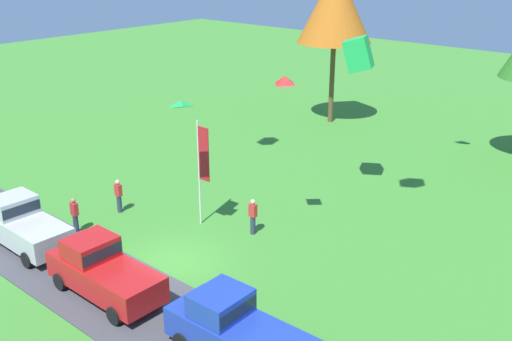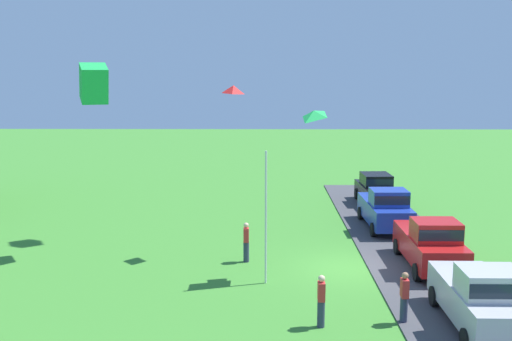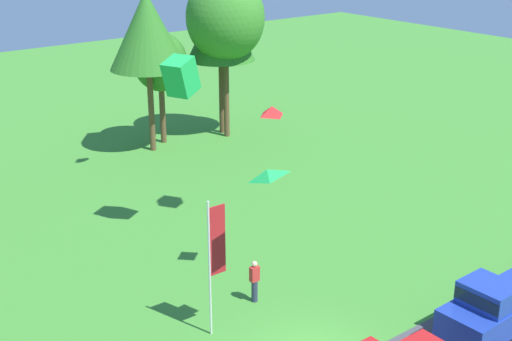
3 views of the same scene
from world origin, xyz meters
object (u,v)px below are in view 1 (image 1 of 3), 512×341
person_beside_suv (119,196)px  car_pickup_mid_row (102,269)px  car_pickup_near_entrance (235,329)px  person_on_lawn (75,215)px  kite_diamond_near_flag (285,80)px  kite_diamond_mid_center (181,104)px  flag_banner (202,161)px  car_pickup_far_end (22,223)px  person_watching_sky (253,216)px  tree_center_back (335,5)px  kite_box_topmost (358,54)px

person_beside_suv → car_pickup_mid_row: bearing=-41.5°
car_pickup_near_entrance → person_beside_suv: (-11.89, 4.41, -0.23)m
person_on_lawn → kite_diamond_near_flag: 11.39m
kite_diamond_mid_center → car_pickup_near_entrance: bearing=-32.0°
car_pickup_mid_row → kite_diamond_mid_center: 7.22m
flag_banner → kite_diamond_near_flag: size_ratio=6.71×
kite_diamond_mid_center → kite_diamond_near_flag: bearing=48.8°
car_pickup_far_end → car_pickup_mid_row: bearing=-0.6°
person_watching_sky → kite_diamond_mid_center: 6.30m
flag_banner → person_watching_sky: bearing=19.1°
car_pickup_far_end → car_pickup_mid_row: same height
car_pickup_far_end → tree_center_back: size_ratio=0.45×
person_watching_sky → car_pickup_far_end: bearing=-132.3°
car_pickup_near_entrance → flag_banner: flag_banner is taller
person_watching_sky → person_on_lawn: bearing=-140.1°
tree_center_back → flag_banner: size_ratio=2.17×
kite_diamond_near_flag → person_on_lawn: bearing=-142.3°
kite_diamond_near_flag → kite_box_topmost: kite_box_topmost is taller
person_on_lawn → car_pickup_near_entrance: bearing=-8.5°
person_watching_sky → tree_center_back: tree_center_back is taller
car_pickup_mid_row → person_watching_sky: (0.91, 7.52, -0.23)m
person_beside_suv → flag_banner: bearing=22.4°
flag_banner → kite_diamond_near_flag: bearing=20.9°
car_pickup_far_end → kite_box_topmost: bearing=60.6°
car_pickup_far_end → flag_banner: (4.44, 6.65, 2.12)m
car_pickup_far_end → kite_diamond_mid_center: 8.86m
person_watching_sky → person_beside_suv: bearing=-158.8°
car_pickup_far_end → tree_center_back: bearing=92.2°
person_on_lawn → flag_banner: (3.88, 4.40, 2.35)m
car_pickup_mid_row → flag_banner: size_ratio=0.98×
person_on_lawn → car_pickup_mid_row: bearing=-23.4°
car_pickup_near_entrance → person_beside_suv: bearing=159.6°
tree_center_back → car_pickup_near_entrance: bearing=-61.9°
kite_diamond_near_flag → kite_diamond_mid_center: 4.34m
car_pickup_near_entrance → person_on_lawn: bearing=171.5°
person_on_lawn → kite_diamond_near_flag: bearing=37.7°
car_pickup_mid_row → tree_center_back: tree_center_back is taller
car_pickup_mid_row → car_pickup_near_entrance: 6.28m
car_pickup_mid_row → person_beside_suv: (-5.63, 4.98, -0.23)m
person_beside_suv → person_watching_sky: size_ratio=1.00×
kite_box_topmost → kite_diamond_mid_center: bearing=-106.1°
car_pickup_near_entrance → person_watching_sky: 8.78m
car_pickup_mid_row → kite_diamond_near_flag: kite_diamond_near_flag is taller
car_pickup_mid_row → tree_center_back: (-6.82, 25.08, 7.31)m
car_pickup_far_end → tree_center_back: 26.09m
person_on_lawn → flag_banner: 6.33m
car_pickup_mid_row → person_on_lawn: (-5.32, 2.30, -0.23)m
person_watching_sky → kite_diamond_near_flag: bearing=24.1°
kite_box_topmost → person_on_lawn: bearing=-122.0°
kite_diamond_near_flag → person_beside_suv: bearing=-158.3°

